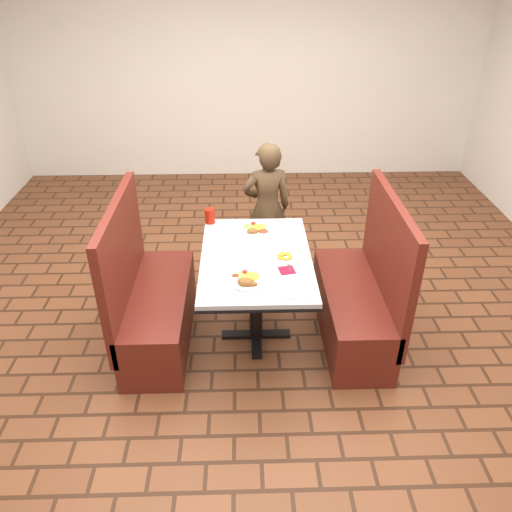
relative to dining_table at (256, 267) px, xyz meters
name	(u,v)px	position (x,y,z in m)	size (l,w,h in m)	color
room	(256,92)	(0.00, 0.00, 1.26)	(7.00, 7.04, 2.82)	brown
dining_table	(256,267)	(0.00, 0.00, 0.00)	(0.81, 1.21, 0.75)	#ABADB0
booth_bench_left	(152,304)	(-0.80, 0.00, -0.32)	(0.47, 1.20, 1.17)	maroon
booth_bench_right	(359,301)	(0.80, 0.00, -0.32)	(0.47, 1.20, 1.17)	maroon
diner_person	(267,208)	(0.13, 1.08, -0.03)	(0.45, 0.30, 1.24)	brown
near_dinner_plate	(247,278)	(-0.07, -0.33, 0.12)	(0.26, 0.26, 0.08)	white
far_dinner_plate	(256,228)	(0.01, 0.39, 0.12)	(0.27, 0.27, 0.07)	white
plantain_plate	(285,257)	(0.21, -0.04, 0.11)	(0.19, 0.19, 0.03)	white
maroon_napkin	(287,270)	(0.21, -0.20, 0.10)	(0.11, 0.11, 0.00)	maroon
spoon_utensil	(289,267)	(0.23, -0.17, 0.10)	(0.01, 0.12, 0.00)	silver
red_tumbler	(210,216)	(-0.36, 0.54, 0.16)	(0.08, 0.08, 0.12)	#B0190B
paper_napkin	(296,292)	(0.25, -0.47, 0.10)	(0.22, 0.16, 0.01)	white
knife_utensil	(242,280)	(-0.10, -0.33, 0.11)	(0.01, 0.16, 0.00)	silver
fork_utensil	(237,285)	(-0.14, -0.38, 0.11)	(0.01, 0.14, 0.00)	silver
lettuce_shreds	(261,252)	(0.04, 0.06, 0.10)	(0.28, 0.32, 0.00)	#9CD053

